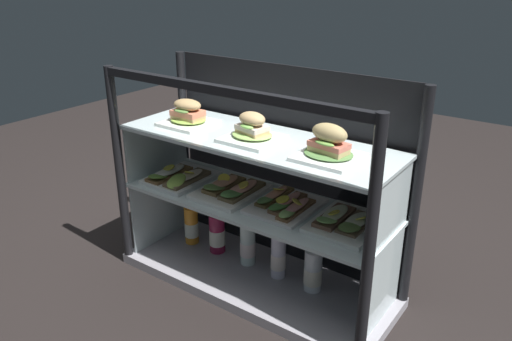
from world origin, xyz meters
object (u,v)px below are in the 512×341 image
open_sandwich_tray_far_right (231,190)px  juice_bottle_front_fourth (217,232)px  open_sandwich_tray_near_left_corner (285,204)px  open_sandwich_tray_right_of_center (345,222)px  juice_bottle_front_middle (191,224)px  juice_bottle_front_second (313,270)px  juice_bottle_front_left_end (248,243)px  open_sandwich_tray_center (179,177)px  plated_roll_sandwich_mid_left (252,131)px  plated_roll_sandwich_near_left_corner (188,115)px  juice_bottle_back_center (278,255)px  plated_roll_sandwich_far_right (329,146)px

open_sandwich_tray_far_right → juice_bottle_front_fourth: open_sandwich_tray_far_right is taller
open_sandwich_tray_near_left_corner → juice_bottle_front_fourth: bearing=173.6°
open_sandwich_tray_right_of_center → juice_bottle_front_middle: size_ratio=1.18×
juice_bottle_front_second → juice_bottle_front_left_end: bearing=179.2°
juice_bottle_front_fourth → juice_bottle_front_second: 0.49m
open_sandwich_tray_center → open_sandwich_tray_far_right: bearing=5.5°
plated_roll_sandwich_mid_left → juice_bottle_front_second: plated_roll_sandwich_mid_left is taller
plated_roll_sandwich_near_left_corner → juice_bottle_front_left_end: size_ratio=0.79×
plated_roll_sandwich_mid_left → juice_bottle_front_left_end: 0.55m
juice_bottle_front_left_end → juice_bottle_back_center: size_ratio=1.00×
open_sandwich_tray_near_left_corner → juice_bottle_front_left_end: open_sandwich_tray_near_left_corner is taller
open_sandwich_tray_center → open_sandwich_tray_near_left_corner: open_sandwich_tray_center is taller
plated_roll_sandwich_near_left_corner → juice_bottle_front_middle: bearing=139.7°
plated_roll_sandwich_far_right → open_sandwich_tray_right_of_center: 0.29m
juice_bottle_front_middle → juice_bottle_back_center: 0.48m
juice_bottle_front_middle → juice_bottle_front_fourth: 0.15m
open_sandwich_tray_far_right → open_sandwich_tray_right_of_center: open_sandwich_tray_far_right is taller
plated_roll_sandwich_far_right → juice_bottle_back_center: plated_roll_sandwich_far_right is taller
open_sandwich_tray_right_of_center → open_sandwich_tray_far_right: bearing=-177.2°
plated_roll_sandwich_near_left_corner → plated_roll_sandwich_far_right: size_ratio=0.95×
plated_roll_sandwich_mid_left → juice_bottle_back_center: size_ratio=0.82×
plated_roll_sandwich_mid_left → open_sandwich_tray_right_of_center: plated_roll_sandwich_mid_left is taller
plated_roll_sandwich_mid_left → juice_bottle_front_fourth: bearing=163.1°
plated_roll_sandwich_far_right → juice_bottle_front_fourth: bearing=172.2°
open_sandwich_tray_near_left_corner → juice_bottle_front_fourth: 0.47m
juice_bottle_front_middle → open_sandwich_tray_center: bearing=-77.5°
open_sandwich_tray_far_right → open_sandwich_tray_right_of_center: bearing=2.8°
plated_roll_sandwich_near_left_corner → plated_roll_sandwich_far_right: plated_roll_sandwich_far_right is taller
juice_bottle_front_fourth → juice_bottle_back_center: juice_bottle_back_center is taller
plated_roll_sandwich_far_right → open_sandwich_tray_center: size_ratio=0.70×
juice_bottle_back_center → juice_bottle_front_second: size_ratio=1.03×
plated_roll_sandwich_far_right → juice_bottle_back_center: 0.60m
open_sandwich_tray_center → juice_bottle_front_fourth: open_sandwich_tray_center is taller
open_sandwich_tray_right_of_center → juice_bottle_back_center: 0.40m
open_sandwich_tray_center → juice_bottle_front_left_end: open_sandwich_tray_center is taller
open_sandwich_tray_center → plated_roll_sandwich_near_left_corner: bearing=22.1°
plated_roll_sandwich_far_right → open_sandwich_tray_right_of_center: bearing=33.8°
plated_roll_sandwich_far_right → juice_bottle_front_left_end: (-0.40, 0.08, -0.55)m
open_sandwich_tray_far_right → open_sandwich_tray_right_of_center: size_ratio=1.00×
juice_bottle_front_middle → plated_roll_sandwich_mid_left: bearing=-9.7°
juice_bottle_front_second → plated_roll_sandwich_far_right: bearing=-44.8°
open_sandwich_tray_far_right → juice_bottle_front_left_end: open_sandwich_tray_far_right is taller
plated_roll_sandwich_mid_left → open_sandwich_tray_right_of_center: (0.38, 0.04, -0.28)m
plated_roll_sandwich_far_right → open_sandwich_tray_far_right: size_ratio=0.72×
plated_roll_sandwich_far_right → juice_bottle_front_second: bearing=135.2°
plated_roll_sandwich_near_left_corner → juice_bottle_front_left_end: 0.60m
open_sandwich_tray_right_of_center → juice_bottle_front_second: (-0.14, 0.03, -0.27)m
juice_bottle_front_left_end → juice_bottle_back_center: 0.16m
open_sandwich_tray_right_of_center → juice_bottle_front_left_end: open_sandwich_tray_right_of_center is taller
open_sandwich_tray_far_right → juice_bottle_back_center: open_sandwich_tray_far_right is taller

